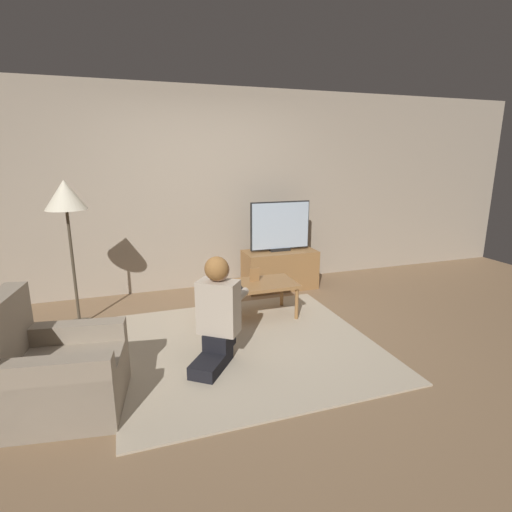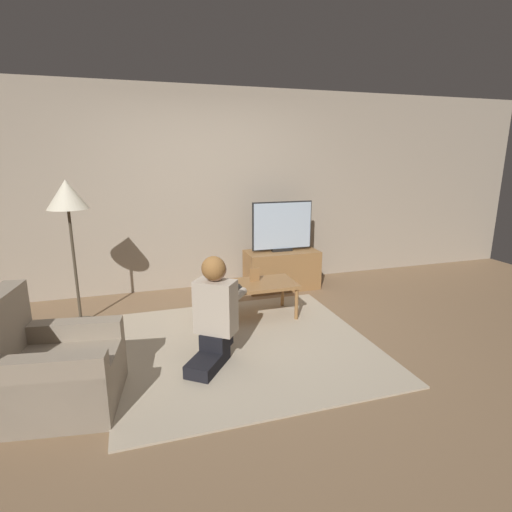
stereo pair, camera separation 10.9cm
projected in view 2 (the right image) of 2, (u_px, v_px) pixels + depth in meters
The scene contains 11 objects.
ground_plane at pixel (245, 346), 3.77m from camera, with size 10.00×10.00×0.00m, color #896B4C.
wall_back at pixel (204, 191), 5.24m from camera, with size 10.00×0.06×2.60m.
rug at pixel (245, 345), 3.77m from camera, with size 2.34×2.22×0.02m.
tv_stand at pixel (282, 270), 5.36m from camera, with size 0.96×0.46×0.51m.
tv at pixel (282, 226), 5.22m from camera, with size 0.82×0.08×0.66m.
coffee_table at pixel (251, 287), 4.33m from camera, with size 0.99×0.50×0.40m.
floor_lamp at pixel (68, 202), 3.96m from camera, with size 0.40×0.40×1.52m.
armchair at pixel (50, 372), 2.80m from camera, with size 0.93×0.82×0.85m.
person_kneeling at pixel (215, 310), 3.38m from camera, with size 0.68×0.79×0.93m.
picture_frame at pixel (255, 275), 4.39m from camera, with size 0.11×0.01×0.15m.
remote at pixel (239, 287), 4.18m from camera, with size 0.04×0.15×0.02m.
Camera 2 is at (-0.93, -3.32, 1.75)m, focal length 28.00 mm.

